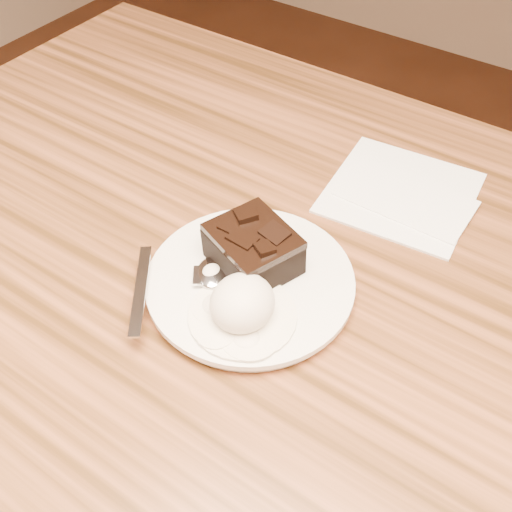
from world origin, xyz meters
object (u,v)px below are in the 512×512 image
Objects in this scene: ice_cream_scoop at (242,303)px; plate at (250,284)px; napkin at (401,192)px; brownie at (253,251)px; spoon at (211,274)px; dining_table at (281,463)px.

plate is at bearing 116.50° from ice_cream_scoop.
napkin is at bearing 81.49° from ice_cream_scoop.
ice_cream_scoop is at bearing -63.60° from brownie.
brownie is 1.29× the size of ice_cream_scoop.
spoon is at bearing -111.19° from napkin.
dining_table is 0.41m from brownie.
napkin is at bearing 74.53° from plate.
spoon is (-0.07, -0.04, 0.40)m from dining_table.
napkin reaches higher than dining_table.
napkin is (0.09, 0.24, -0.02)m from spoon.
plate is at bearing -157.62° from dining_table.
ice_cream_scoop is at bearing -106.52° from dining_table.
plate is at bearing -63.85° from brownie.
spoon is at bearing 156.89° from ice_cream_scoop.
ice_cream_scoop is (0.03, -0.06, 0.00)m from brownie.
spoon is (-0.05, 0.02, -0.02)m from ice_cream_scoop.
brownie reaches higher than plate.
brownie is (-0.01, 0.02, 0.03)m from plate.
ice_cream_scoop is (0.02, -0.04, 0.03)m from plate.
dining_table is 7.48× the size of napkin.
brownie is at bearing 116.15° from plate.
brownie is 0.07m from ice_cream_scoop.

